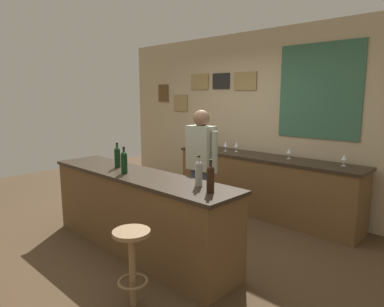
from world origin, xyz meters
The scene contains 14 objects.
ground_plane centered at (0.00, 0.00, 0.00)m, with size 10.00×10.00×0.00m, color #4C3823.
back_wall centered at (0.02, 2.03, 1.42)m, with size 6.00×0.09×2.80m.
bar_counter centered at (0.00, -0.40, 0.46)m, with size 2.71×0.60×0.92m.
side_counter centered at (0.40, 1.65, 0.45)m, with size 2.94×0.56×0.90m.
bartender centered at (0.22, 0.46, 0.94)m, with size 0.52×0.21×1.62m.
bar_stool centered at (0.84, -1.10, 0.46)m, with size 0.32×0.32×0.68m.
wine_bottle_a centered at (-0.43, -0.36, 1.06)m, with size 0.07×0.07×0.31m.
wine_bottle_b centered at (-0.10, -0.50, 1.06)m, with size 0.07×0.07×0.31m.
wine_bottle_c centered at (0.89, -0.32, 1.06)m, with size 0.07×0.07×0.31m.
wine_bottle_d centered at (1.11, -0.41, 1.06)m, with size 0.07×0.07×0.31m.
wine_glass_a centered at (-0.29, 1.61, 1.01)m, with size 0.07×0.07×0.16m.
wine_glass_b centered at (-0.13, 1.70, 1.01)m, with size 0.07×0.07×0.16m.
wine_glass_c centered at (0.78, 1.72, 1.01)m, with size 0.07×0.07×0.16m.
wine_glass_d centered at (1.53, 1.74, 1.01)m, with size 0.07×0.07×0.16m.
Camera 1 is at (3.05, -2.69, 1.80)m, focal length 31.64 mm.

